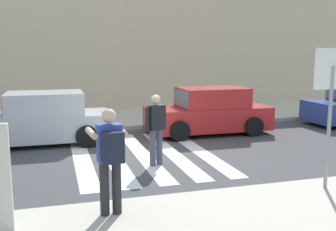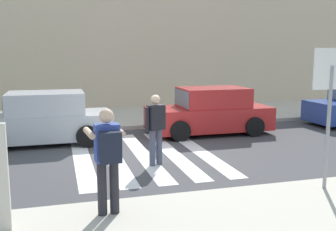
# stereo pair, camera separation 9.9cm
# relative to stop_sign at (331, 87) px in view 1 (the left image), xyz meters

# --- Properties ---
(ground_plane) EXTENTS (120.00, 120.00, 0.00)m
(ground_plane) POSITION_rel_stop_sign_xyz_m (-2.74, 3.70, -2.09)
(ground_plane) COLOR #424244
(sidewalk_far) EXTENTS (60.00, 4.80, 0.14)m
(sidewalk_far) POSITION_rel_stop_sign_xyz_m (-2.74, 9.70, -2.02)
(sidewalk_far) COLOR beige
(sidewalk_far) RESTS_ON ground
(building_facade_far) EXTENTS (56.00, 4.00, 6.59)m
(building_facade_far) POSITION_rel_stop_sign_xyz_m (-2.74, 14.10, 1.21)
(building_facade_far) COLOR beige
(building_facade_far) RESTS_ON ground
(crosswalk_stripe_0) EXTENTS (0.44, 5.20, 0.01)m
(crosswalk_stripe_0) POSITION_rel_stop_sign_xyz_m (-4.34, 3.90, -2.08)
(crosswalk_stripe_0) COLOR silver
(crosswalk_stripe_0) RESTS_ON ground
(crosswalk_stripe_1) EXTENTS (0.44, 5.20, 0.01)m
(crosswalk_stripe_1) POSITION_rel_stop_sign_xyz_m (-3.54, 3.90, -2.08)
(crosswalk_stripe_1) COLOR silver
(crosswalk_stripe_1) RESTS_ON ground
(crosswalk_stripe_2) EXTENTS (0.44, 5.20, 0.01)m
(crosswalk_stripe_2) POSITION_rel_stop_sign_xyz_m (-2.74, 3.90, -2.08)
(crosswalk_stripe_2) COLOR silver
(crosswalk_stripe_2) RESTS_ON ground
(crosswalk_stripe_3) EXTENTS (0.44, 5.20, 0.01)m
(crosswalk_stripe_3) POSITION_rel_stop_sign_xyz_m (-1.94, 3.90, -2.08)
(crosswalk_stripe_3) COLOR silver
(crosswalk_stripe_3) RESTS_ON ground
(crosswalk_stripe_4) EXTENTS (0.44, 5.20, 0.01)m
(crosswalk_stripe_4) POSITION_rel_stop_sign_xyz_m (-1.14, 3.90, -2.08)
(crosswalk_stripe_4) COLOR silver
(crosswalk_stripe_4) RESTS_ON ground
(stop_sign) EXTENTS (0.76, 0.08, 2.67)m
(stop_sign) POSITION_rel_stop_sign_xyz_m (0.00, 0.00, 0.00)
(stop_sign) COLOR gray
(stop_sign) RESTS_ON sidewalk_near
(photographer_with_backpack) EXTENTS (0.63, 0.88, 1.72)m
(photographer_with_backpack) POSITION_rel_stop_sign_xyz_m (-4.16, -0.13, -0.92)
(photographer_with_backpack) COLOR #232328
(photographer_with_backpack) RESTS_ON sidewalk_near
(pedestrian_crossing) EXTENTS (0.55, 0.36, 1.72)m
(pedestrian_crossing) POSITION_rel_stop_sign_xyz_m (-2.64, 2.84, -1.11)
(pedestrian_crossing) COLOR #474C60
(pedestrian_crossing) RESTS_ON ground
(parked_car_silver) EXTENTS (4.10, 1.92, 1.55)m
(parked_car_silver) POSITION_rel_stop_sign_xyz_m (-5.33, 6.00, -1.36)
(parked_car_silver) COLOR #B7BABF
(parked_car_silver) RESTS_ON ground
(parked_car_red) EXTENTS (4.10, 1.92, 1.55)m
(parked_car_red) POSITION_rel_stop_sign_xyz_m (0.03, 6.00, -1.36)
(parked_car_red) COLOR red
(parked_car_red) RESTS_ON ground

